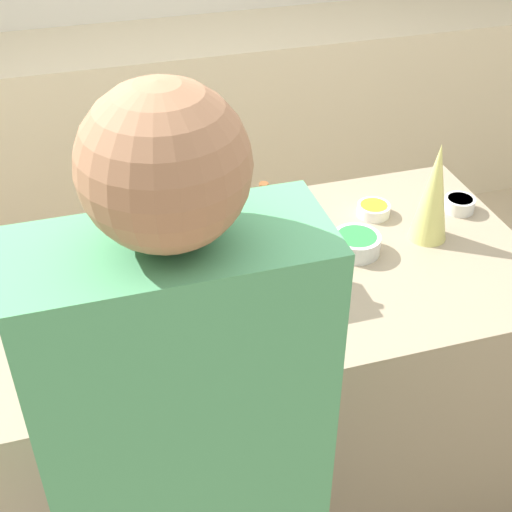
{
  "coord_description": "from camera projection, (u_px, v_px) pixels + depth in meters",
  "views": [
    {
      "loc": [
        -0.47,
        -1.47,
        2.08
      ],
      "look_at": [
        -0.03,
        0.0,
        0.96
      ],
      "focal_mm": 50.0,
      "sensor_mm": 36.0,
      "label": 1
    }
  ],
  "objects": [
    {
      "name": "baking_tray",
      "position": [
        248.0,
        282.0,
        1.9
      ],
      "size": [
        0.36,
        0.31,
        0.01
      ],
      "color": "#9E9EA8",
      "rests_on": "kitchen_island"
    },
    {
      "name": "candy_bowl_beside_tree",
      "position": [
        374.0,
        209.0,
        2.16
      ],
      "size": [
        0.1,
        0.1,
        0.04
      ],
      "color": "white",
      "rests_on": "kitchen_island"
    },
    {
      "name": "candy_bowl_far_right",
      "position": [
        356.0,
        243.0,
        2.0
      ],
      "size": [
        0.14,
        0.14,
        0.05
      ],
      "color": "silver",
      "rests_on": "kitchen_island"
    },
    {
      "name": "kitchen_island",
      "position": [
        266.0,
        388.0,
        2.21
      ],
      "size": [
        1.51,
        0.81,
        0.9
      ],
      "color": "gray",
      "rests_on": "ground_plane"
    },
    {
      "name": "candy_bowl_near_tray_right",
      "position": [
        459.0,
        204.0,
        2.18
      ],
      "size": [
        0.09,
        0.09,
        0.04
      ],
      "color": "white",
      "rests_on": "kitchen_island"
    },
    {
      "name": "cookbook",
      "position": [
        159.0,
        230.0,
        2.09
      ],
      "size": [
        0.19,
        0.14,
        0.02
      ],
      "color": "#CCB78C",
      "rests_on": "kitchen_island"
    },
    {
      "name": "decorative_tree",
      "position": [
        434.0,
        192.0,
        1.99
      ],
      "size": [
        0.11,
        0.11,
        0.3
      ],
      "color": "#DBD675",
      "rests_on": "kitchen_island"
    },
    {
      "name": "gingerbread_house",
      "position": [
        247.0,
        246.0,
        1.83
      ],
      "size": [
        0.2,
        0.14,
        0.28
      ],
      "color": "brown",
      "rests_on": "baking_tray"
    },
    {
      "name": "back_cabinet_block",
      "position": [
        161.0,
        133.0,
        3.58
      ],
      "size": [
        6.0,
        0.6,
        0.95
      ],
      "color": "beige",
      "rests_on": "ground_plane"
    },
    {
      "name": "mug",
      "position": [
        132.0,
        296.0,
        1.79
      ],
      "size": [
        0.09,
        0.09,
        0.08
      ],
      "color": "#B24238",
      "rests_on": "kitchen_island"
    },
    {
      "name": "ground_plane",
      "position": [
        265.0,
        479.0,
        2.47
      ],
      "size": [
        12.0,
        12.0,
        0.0
      ],
      "primitive_type": "plane",
      "color": "#C6B28E"
    },
    {
      "name": "person",
      "position": [
        193.0,
        508.0,
        1.34
      ],
      "size": [
        0.46,
        0.58,
        1.75
      ],
      "color": "#424C6B",
      "rests_on": "ground_plane"
    },
    {
      "name": "candy_bowl_front_corner",
      "position": [
        59.0,
        242.0,
        2.02
      ],
      "size": [
        0.13,
        0.13,
        0.04
      ],
      "color": "white",
      "rests_on": "kitchen_island"
    }
  ]
}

